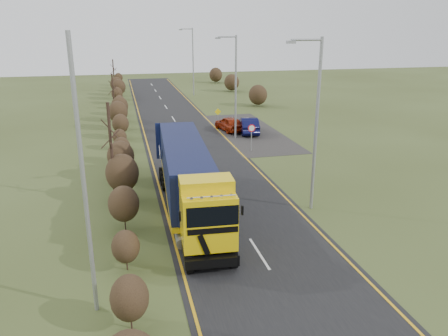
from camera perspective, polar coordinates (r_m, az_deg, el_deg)
name	(u,v)px	position (r m, az deg, el deg)	size (l,w,h in m)	color
ground	(237,219)	(24.20, 1.70, -6.65)	(160.00, 160.00, 0.00)	#3B451D
road	(203,165)	(33.32, -2.77, 0.36)	(8.00, 120.00, 0.02)	black
layby	(248,132)	(44.18, 3.11, 4.78)	(6.00, 18.00, 0.02)	#2A2825
lane_markings	(204,166)	(33.02, -2.67, 0.24)	(7.52, 116.00, 0.01)	gold
hedgerow	(121,158)	(30.32, -13.26, 1.28)	(2.24, 102.04, 6.05)	black
lorry	(188,176)	(24.29, -4.76, -0.99)	(2.99, 14.09, 3.89)	black
car_red_hatchback	(229,124)	(44.32, 0.72, 5.80)	(1.72, 4.28, 1.46)	maroon
car_blue_sedan	(249,125)	(43.46, 3.25, 5.59)	(1.65, 4.73, 1.56)	#090B34
streetlight_near	(315,119)	(24.47, 11.76, 6.34)	(2.04, 0.19, 9.60)	gray
streetlight_mid	(234,83)	(40.56, 1.38, 11.03)	(1.99, 0.19, 9.39)	gray
streetlight_far	(192,59)	(67.80, -4.19, 14.06)	(2.10, 0.20, 9.92)	gray
left_pole	(84,184)	(15.55, -17.84, -2.02)	(0.16, 0.16, 9.99)	gray
speed_sign	(251,133)	(36.79, 3.61, 4.64)	(0.64, 0.10, 2.32)	gray
warning_board	(218,115)	(46.70, -0.81, 6.91)	(0.70, 0.11, 1.84)	gray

